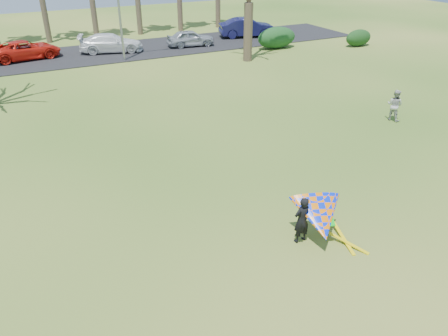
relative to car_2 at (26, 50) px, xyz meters
name	(u,v)px	position (x,y,z in m)	size (l,w,h in m)	color
ground	(253,226)	(4.25, -25.48, -0.72)	(100.00, 100.00, 0.00)	#1E5713
parking_strip	(88,55)	(4.25, -0.48, -0.69)	(46.00, 7.00, 0.06)	black
hedge_near	(277,38)	(18.29, -5.06, 0.12)	(3.37, 1.53, 1.69)	#163D1A
hedge_far	(358,38)	(24.71, -7.41, -0.06)	(2.41, 1.13, 1.34)	#133513
car_2	(26,50)	(0.00, 0.00, 0.00)	(2.20, 4.78, 1.33)	red
car_3	(111,43)	(6.06, -0.60, 0.03)	(1.93, 4.76, 1.38)	white
car_4	(190,38)	(12.34, -1.45, -0.02)	(1.53, 3.80, 1.29)	#9CA1A9
car_5	(247,27)	(18.29, -0.25, 0.15)	(1.71, 4.91, 1.62)	#181848
pedestrian_a	(395,105)	(14.83, -20.85, 0.04)	(0.74, 0.58, 1.53)	#AFAFAA
kite_flyer	(319,218)	(5.52, -26.98, 0.12)	(2.13, 2.39, 2.02)	black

